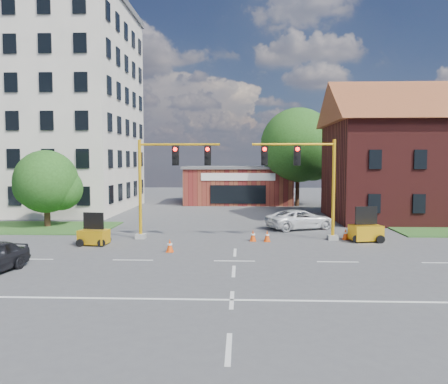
# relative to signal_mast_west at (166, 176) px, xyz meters

# --- Properties ---
(ground) EXTENTS (120.00, 120.00, 0.00)m
(ground) POSITION_rel_signal_mast_west_xyz_m (4.36, -6.00, -3.92)
(ground) COLOR #464749
(ground) RESTS_ON ground
(lane_markings) EXTENTS (60.00, 36.00, 0.01)m
(lane_markings) POSITION_rel_signal_mast_west_xyz_m (4.36, -9.00, -3.91)
(lane_markings) COLOR silver
(lane_markings) RESTS_ON ground
(office_block) EXTENTS (18.40, 15.40, 20.60)m
(office_block) POSITION_rel_signal_mast_west_xyz_m (-15.64, 15.91, 6.39)
(office_block) COLOR silver
(office_block) RESTS_ON ground
(brick_shop) EXTENTS (12.40, 8.40, 4.30)m
(brick_shop) POSITION_rel_signal_mast_west_xyz_m (4.36, 23.99, -1.76)
(brick_shop) COLOR maroon
(brick_shop) RESTS_ON ground
(tree_large) EXTENTS (8.51, 8.10, 10.68)m
(tree_large) POSITION_rel_signal_mast_west_xyz_m (11.27, 21.08, 2.43)
(tree_large) COLOR #372614
(tree_large) RESTS_ON ground
(tree_nw_front) EXTENTS (4.85, 4.62, 5.69)m
(tree_nw_front) POSITION_rel_signal_mast_west_xyz_m (-9.41, 4.58, -0.69)
(tree_nw_front) COLOR #372614
(tree_nw_front) RESTS_ON ground
(signal_mast_west) EXTENTS (5.30, 0.60, 6.20)m
(signal_mast_west) POSITION_rel_signal_mast_west_xyz_m (0.00, 0.00, 0.00)
(signal_mast_west) COLOR #979792
(signal_mast_west) RESTS_ON ground
(signal_mast_east) EXTENTS (5.30, 0.60, 6.20)m
(signal_mast_east) POSITION_rel_signal_mast_west_xyz_m (8.71, 0.00, 0.00)
(signal_mast_east) COLOR #979792
(signal_mast_east) RESTS_ON ground
(trailer_west) EXTENTS (1.74, 1.30, 1.81)m
(trailer_west) POSITION_rel_signal_mast_west_xyz_m (-3.88, -2.20, -3.35)
(trailer_west) COLOR yellow
(trailer_west) RESTS_ON ground
(trailer_east) EXTENTS (2.00, 1.54, 2.03)m
(trailer_east) POSITION_rel_signal_mast_west_xyz_m (12.25, -0.44, -3.28)
(trailer_east) COLOR yellow
(trailer_east) RESTS_ON ground
(cone_a) EXTENTS (0.40, 0.40, 0.70)m
(cone_a) POSITION_rel_signal_mast_west_xyz_m (0.86, -4.00, -3.58)
(cone_a) COLOR #DE450B
(cone_a) RESTS_ON ground
(cone_b) EXTENTS (0.40, 0.40, 0.70)m
(cone_b) POSITION_rel_signal_mast_west_xyz_m (6.26, -0.74, -3.58)
(cone_b) COLOR #DE450B
(cone_b) RESTS_ON ground
(cone_c) EXTENTS (0.40, 0.40, 0.70)m
(cone_c) POSITION_rel_signal_mast_west_xyz_m (11.17, 0.13, -3.58)
(cone_c) COLOR #DE450B
(cone_c) RESTS_ON ground
(cone_d) EXTENTS (0.40, 0.40, 0.70)m
(cone_d) POSITION_rel_signal_mast_west_xyz_m (5.41, -0.63, -3.58)
(cone_d) COLOR #DE450B
(cone_d) RESTS_ON ground
(pickup_white) EXTENTS (5.47, 4.04, 1.38)m
(pickup_white) POSITION_rel_signal_mast_west_xyz_m (8.97, 4.39, -3.23)
(pickup_white) COLOR white
(pickup_white) RESTS_ON ground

